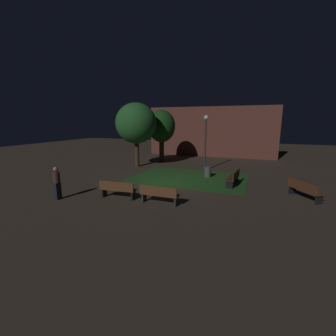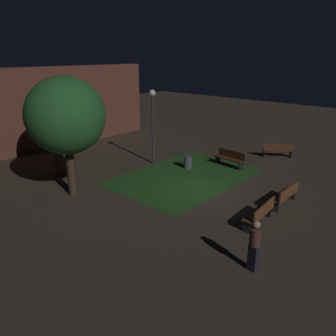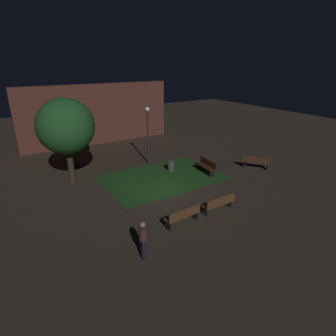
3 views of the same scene
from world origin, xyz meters
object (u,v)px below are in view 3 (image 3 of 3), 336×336
bench_corner (219,203)px  lamp_post_near_wall (148,125)px  bench_front_right (206,166)px  bench_path_side (256,162)px  bench_lawn_edge (183,215)px  tree_lawn_side (66,127)px  trash_bin (171,166)px  tree_back_right (72,122)px  pedestrian (143,240)px

bench_corner → lamp_post_near_wall: size_ratio=0.43×
bench_front_right → bench_path_side: same height
bench_lawn_edge → bench_path_side: bearing=20.6°
tree_lawn_side → trash_bin: bearing=-14.2°
trash_bin → bench_corner: bearing=-99.7°
bench_corner → tree_back_right: size_ratio=0.38×
bench_front_right → tree_lawn_side: 9.22m
bench_front_right → tree_back_right: bearing=139.9°
bench_corner → pedestrian: (-4.85, -1.14, 0.37)m
bench_corner → tree_lawn_side: size_ratio=0.35×
bench_path_side → pedestrian: pedestrian is taller
bench_lawn_edge → tree_lawn_side: 8.72m
bench_lawn_edge → pedestrian: (-2.65, -1.14, 0.37)m
lamp_post_near_wall → bench_corner: bearing=-92.7°
bench_lawn_edge → lamp_post_near_wall: 8.77m
bench_front_right → trash_bin: size_ratio=2.62×
bench_front_right → bench_path_side: 3.65m
bench_path_side → pedestrian: 11.98m
bench_front_right → tree_back_right: (-7.06, 5.95, 2.75)m
bench_corner → bench_front_right: (2.88, 4.46, 0.00)m
tree_back_right → pedestrian: bearing=-93.3°
bench_front_right → lamp_post_near_wall: size_ratio=0.44×
bench_path_side → pedestrian: size_ratio=1.09×
bench_lawn_edge → pedestrian: pedestrian is taller
lamp_post_near_wall → trash_bin: (0.64, -2.03, -2.51)m
bench_front_right → trash_bin: bench_front_right is taller
bench_lawn_edge → bench_front_right: (5.08, 4.46, 0.00)m
tree_back_right → trash_bin: tree_back_right is taller
tree_lawn_side → pedestrian: (0.39, -8.72, -2.70)m
trash_bin → pedestrian: (-5.88, -7.14, 0.50)m
tree_lawn_side → trash_bin: (6.27, -1.58, -3.19)m
bench_front_right → trash_bin: bearing=140.2°
bench_front_right → trash_bin: 2.41m
bench_lawn_edge → pedestrian: bearing=-156.7°
bench_front_right → pedestrian: bearing=-144.1°
bench_lawn_edge → bench_path_side: (8.51, 3.20, 0.00)m
bench_lawn_edge → bench_front_right: size_ratio=1.00×
trash_bin → bench_front_right: bearing=-39.8°
bench_front_right → tree_lawn_side: bearing=159.0°
bench_front_right → lamp_post_near_wall: bearing=124.9°
bench_corner → bench_path_side: size_ratio=1.03×
bench_lawn_edge → bench_path_side: size_ratio=1.05×
bench_lawn_edge → trash_bin: (3.23, 6.00, -0.13)m
bench_front_right → tree_back_right: size_ratio=0.39×
bench_lawn_edge → bench_path_side: same height
lamp_post_near_wall → tree_back_right: bearing=152.6°
bench_corner → trash_bin: 6.09m
bench_front_right → lamp_post_near_wall: (-2.50, 3.58, 2.39)m
bench_path_side → trash_bin: 5.98m
bench_path_side → lamp_post_near_wall: size_ratio=0.42×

